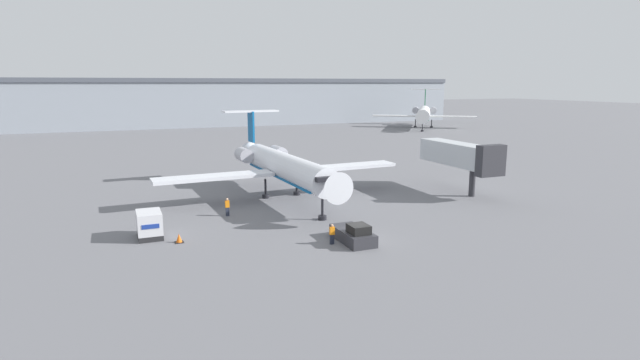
% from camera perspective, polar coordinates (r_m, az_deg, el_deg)
% --- Properties ---
extents(ground_plane, '(600.00, 600.00, 0.00)m').
position_cam_1_polar(ground_plane, '(40.99, 4.47, -7.05)').
color(ground_plane, slate).
extents(terminal_building, '(180.00, 16.80, 14.14)m').
position_cam_1_polar(terminal_building, '(155.80, -16.12, 8.51)').
color(terminal_building, '#8C939E').
rests_on(terminal_building, ground).
extents(airplane_main, '(28.28, 26.24, 9.20)m').
position_cam_1_polar(airplane_main, '(55.66, -4.22, 1.62)').
color(airplane_main, silver).
rests_on(airplane_main, ground).
extents(pushback_tug, '(2.15, 4.73, 1.68)m').
position_cam_1_polar(pushback_tug, '(40.79, 3.83, -6.23)').
color(pushback_tug, '#2D2D33').
rests_on(pushback_tug, ground).
extents(luggage_cart, '(1.95, 2.90, 2.23)m').
position_cam_1_polar(luggage_cart, '(43.97, -18.92, -4.85)').
color(luggage_cart, '#232326').
rests_on(luggage_cart, ground).
extents(worker_near_tug, '(0.40, 0.24, 1.65)m').
position_cam_1_polar(worker_near_tug, '(40.06, 1.38, -6.16)').
color(worker_near_tug, '#232838').
rests_on(worker_near_tug, ground).
extents(worker_by_wing, '(0.40, 0.25, 1.77)m').
position_cam_1_polar(worker_by_wing, '(49.22, -10.55, -3.00)').
color(worker_by_wing, '#232838').
rests_on(worker_by_wing, ground).
extents(traffic_cone_left, '(0.69, 0.69, 0.73)m').
position_cam_1_polar(traffic_cone_left, '(42.16, -15.81, -6.43)').
color(traffic_cone_left, black).
rests_on(traffic_cone_left, ground).
extents(airplane_parked_far_left, '(26.12, 29.22, 10.97)m').
position_cam_1_polar(airplane_parked_far_left, '(148.84, 11.77, 7.45)').
color(airplane_parked_far_left, white).
rests_on(airplane_parked_far_left, ground).
extents(jet_bridge, '(3.20, 12.07, 6.19)m').
position_cam_1_polar(jet_bridge, '(60.52, 15.76, 2.77)').
color(jet_bridge, '#2D2D33').
rests_on(jet_bridge, ground).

